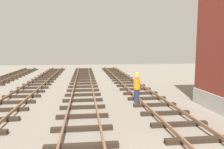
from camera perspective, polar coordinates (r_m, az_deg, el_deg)
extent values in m
cube|color=#2D2319|center=(8.70, 21.61, -15.56)|extent=(2.50, 0.24, 0.18)
cube|color=#2D2319|center=(10.07, 17.03, -12.27)|extent=(2.50, 0.24, 0.18)
cube|color=#2D2319|center=(11.51, 13.64, -9.73)|extent=(2.50, 0.24, 0.18)
cube|color=#2D2319|center=(13.00, 11.06, -7.74)|extent=(2.50, 0.24, 0.18)
cube|color=#2D2319|center=(14.53, 9.03, -6.16)|extent=(2.50, 0.24, 0.18)
cube|color=#2D2319|center=(16.07, 7.39, -4.87)|extent=(2.50, 0.24, 0.18)
cube|color=#2D2319|center=(17.64, 6.05, -3.80)|extent=(2.50, 0.24, 0.18)
cube|color=#2D2319|center=(19.21, 4.93, -2.91)|extent=(2.50, 0.24, 0.18)
cube|color=#2D2319|center=(20.80, 3.98, -2.15)|extent=(2.50, 0.24, 0.18)
cube|color=#2D2319|center=(22.39, 3.17, -1.50)|extent=(2.50, 0.24, 0.18)
cube|color=#2D2319|center=(24.00, 2.47, -0.94)|extent=(2.50, 0.24, 0.18)
cube|color=#2D2319|center=(25.60, 1.85, -0.45)|extent=(2.50, 0.24, 0.18)
cube|color=#2D2319|center=(27.21, 1.31, -0.01)|extent=(2.50, 0.24, 0.18)
cube|color=#2D2319|center=(28.83, 0.83, 0.38)|extent=(2.50, 0.24, 0.18)
cube|color=#2D2319|center=(30.44, 0.40, 0.72)|extent=(2.50, 0.24, 0.18)
cube|color=#2D2319|center=(32.06, 0.01, 1.03)|extent=(2.50, 0.24, 0.18)
cube|color=#2D2319|center=(33.68, -0.34, 1.31)|extent=(2.50, 0.24, 0.18)
cube|color=#2D2319|center=(35.31, -0.66, 1.57)|extent=(2.50, 0.24, 0.18)
cube|color=#2D2319|center=(7.73, -7.91, -18.05)|extent=(2.50, 0.24, 0.18)
cube|color=#2D2319|center=(9.25, -7.79, -13.77)|extent=(2.50, 0.24, 0.18)
cube|color=#2D2319|center=(10.80, -7.70, -10.71)|extent=(2.50, 0.24, 0.18)
cube|color=#2D2319|center=(12.38, -7.64, -8.43)|extent=(2.50, 0.24, 0.18)
cube|color=#2D2319|center=(13.97, -7.59, -6.66)|extent=(2.50, 0.24, 0.18)
cube|color=#2D2319|center=(15.57, -7.56, -5.25)|extent=(2.50, 0.24, 0.18)
cube|color=#2D2319|center=(17.18, -7.53, -4.11)|extent=(2.50, 0.24, 0.18)
cube|color=#2D2319|center=(18.79, -7.50, -3.16)|extent=(2.50, 0.24, 0.18)
cube|color=#2D2319|center=(20.41, -7.48, -2.37)|extent=(2.50, 0.24, 0.18)
cube|color=#2D2319|center=(22.03, -7.46, -1.69)|extent=(2.50, 0.24, 0.18)
cube|color=#2D2319|center=(23.66, -7.45, -1.10)|extent=(2.50, 0.24, 0.18)
cube|color=#2D2319|center=(25.29, -7.43, -0.59)|extent=(2.50, 0.24, 0.18)
cube|color=#2D2319|center=(26.92, -7.42, -0.14)|extent=(2.50, 0.24, 0.18)
cube|color=#2D2319|center=(28.55, -7.41, 0.26)|extent=(2.50, 0.24, 0.18)
cube|color=#2D2319|center=(30.18, -7.40, 0.61)|extent=(2.50, 0.24, 0.18)
cube|color=#2D2319|center=(31.81, -7.40, 0.93)|extent=(2.50, 0.24, 0.18)
cube|color=#2D2319|center=(33.45, -7.39, 1.22)|extent=(2.50, 0.24, 0.18)
cube|color=#2D2319|center=(35.08, -7.38, 1.48)|extent=(2.50, 0.24, 0.18)
cube|color=#2D2319|center=(13.09, -26.24, -8.24)|extent=(2.50, 0.24, 0.18)
cube|color=#2D2319|center=(14.60, -24.14, -6.61)|extent=(2.50, 0.24, 0.18)
cube|color=#2D2319|center=(16.14, -22.45, -5.29)|extent=(2.50, 0.24, 0.18)
cube|color=#2D2319|center=(17.70, -21.06, -4.19)|extent=(2.50, 0.24, 0.18)
cube|color=#2D2319|center=(19.27, -19.90, -3.27)|extent=(2.50, 0.24, 0.18)
cube|color=#2D2319|center=(20.85, -18.92, -2.49)|extent=(2.50, 0.24, 0.18)
cube|color=#2D2319|center=(22.44, -18.08, -1.81)|extent=(2.50, 0.24, 0.18)
cube|color=#2D2319|center=(24.04, -17.34, -1.23)|extent=(2.50, 0.24, 0.18)
cube|color=#2D2319|center=(25.64, -16.71, -0.72)|extent=(2.50, 0.24, 0.18)
cube|color=#2D2319|center=(27.25, -16.14, -0.27)|extent=(2.50, 0.24, 0.18)
cube|color=#2D2319|center=(28.86, -15.64, 0.13)|extent=(2.50, 0.24, 0.18)
cube|color=#2D2319|center=(30.48, -15.19, 0.49)|extent=(2.50, 0.24, 0.18)
cube|color=#2D2319|center=(32.10, -14.79, 0.81)|extent=(2.50, 0.24, 0.18)
cube|color=#2D2319|center=(33.72, -14.43, 1.10)|extent=(2.50, 0.24, 0.18)
cube|color=#2D2319|center=(35.34, -14.10, 1.37)|extent=(2.50, 0.24, 0.18)
cube|color=#2D2319|center=(24.83, -26.89, -1.41)|extent=(2.50, 0.24, 0.18)
cube|color=#2D2319|center=(26.07, -25.92, -1.00)|extent=(2.50, 0.24, 0.18)
cube|color=#2D2319|center=(27.32, -25.03, -0.63)|extent=(2.50, 0.24, 0.18)
cube|color=#2D2319|center=(28.58, -24.23, -0.29)|extent=(2.50, 0.24, 0.18)
cube|color=#2D2319|center=(29.84, -23.49, 0.03)|extent=(2.50, 0.24, 0.18)
cube|color=#2D2319|center=(31.11, -22.81, 0.32)|extent=(2.50, 0.24, 0.18)
cube|color=#2D2319|center=(32.38, -22.18, 0.58)|extent=(2.50, 0.24, 0.18)
cube|color=#2D2319|center=(33.66, -21.60, 0.83)|extent=(2.50, 0.24, 0.18)
cube|color=#2D2319|center=(34.94, -21.07, 1.05)|extent=(2.50, 0.24, 0.18)
cube|color=#2D2319|center=(36.22, -20.57, 1.26)|extent=(2.50, 0.24, 0.18)
cylinder|color=#262D4C|center=(13.59, 6.46, -5.57)|extent=(0.32, 0.32, 0.85)
cylinder|color=orange|center=(13.45, 6.50, -2.45)|extent=(0.40, 0.40, 0.65)
sphere|color=tan|center=(13.38, 6.53, -0.57)|extent=(0.24, 0.24, 0.24)
sphere|color=yellow|center=(13.37, 6.53, 0.03)|extent=(0.22, 0.22, 0.22)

